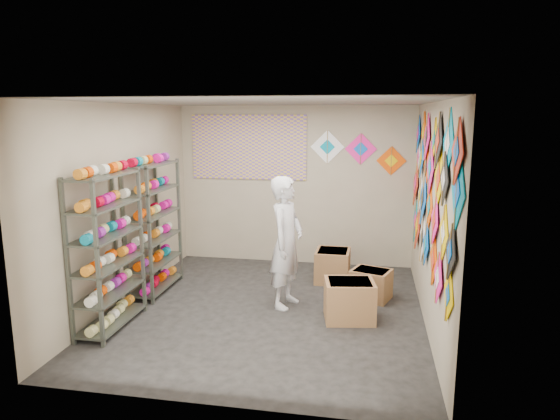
% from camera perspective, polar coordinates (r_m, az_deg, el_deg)
% --- Properties ---
extents(ground, '(4.50, 4.50, 0.00)m').
position_cam_1_polar(ground, '(6.76, -1.32, -11.35)').
color(ground, black).
extents(room_walls, '(4.50, 4.50, 4.50)m').
position_cam_1_polar(room_walls, '(6.32, -1.38, 2.59)').
color(room_walls, tan).
rests_on(room_walls, ground).
extents(shelf_rack_front, '(0.40, 1.10, 1.90)m').
position_cam_1_polar(shelf_rack_front, '(6.30, -19.11, -4.50)').
color(shelf_rack_front, '#4C5147').
rests_on(shelf_rack_front, ground).
extents(shelf_rack_back, '(0.40, 1.10, 1.90)m').
position_cam_1_polar(shelf_rack_back, '(7.42, -14.22, -1.94)').
color(shelf_rack_back, '#4C5147').
rests_on(shelf_rack_back, ground).
extents(string_spools, '(0.12, 2.36, 0.12)m').
position_cam_1_polar(string_spools, '(6.83, -16.51, -2.35)').
color(string_spools, '#F60EA2').
rests_on(string_spools, ground).
extents(kite_wall_display, '(0.06, 4.39, 2.05)m').
position_cam_1_polar(kite_wall_display, '(6.30, 16.69, 2.16)').
color(kite_wall_display, '#ECBD00').
rests_on(kite_wall_display, room_walls).
extents(back_wall_kites, '(1.58, 0.02, 0.74)m').
position_cam_1_polar(back_wall_kites, '(8.39, 8.71, 6.63)').
color(back_wall_kites, white).
rests_on(back_wall_kites, room_walls).
extents(poster, '(2.00, 0.01, 1.10)m').
position_cam_1_polar(poster, '(8.62, -3.61, 7.18)').
color(poster, '#714EAA').
rests_on(poster, room_walls).
extents(shopkeeper, '(0.84, 0.72, 1.76)m').
position_cam_1_polar(shopkeeper, '(6.64, 0.73, -3.71)').
color(shopkeeper, silver).
rests_on(shopkeeper, ground).
extents(carton_a, '(0.68, 0.60, 0.51)m').
position_cam_1_polar(carton_a, '(6.43, 7.93, -10.19)').
color(carton_a, '#996F42').
rests_on(carton_a, ground).
extents(carton_b, '(0.62, 0.57, 0.42)m').
position_cam_1_polar(carton_b, '(7.18, 10.34, -8.36)').
color(carton_b, '#996F42').
rests_on(carton_b, ground).
extents(carton_c, '(0.52, 0.57, 0.49)m').
position_cam_1_polar(carton_c, '(7.82, 6.03, -6.34)').
color(carton_c, '#996F42').
rests_on(carton_c, ground).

